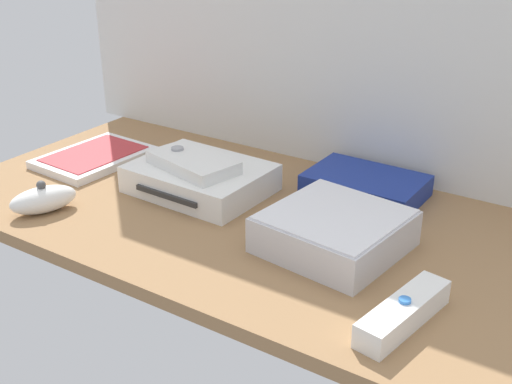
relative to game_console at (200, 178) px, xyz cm
name	(u,v)px	position (x,y,z in cm)	size (l,w,h in cm)	color
ground_plane	(256,222)	(12.55, -2.79, -3.20)	(100.00, 48.00, 2.00)	#936D47
game_console	(200,178)	(0.00, 0.00, 0.00)	(21.46, 16.98, 4.40)	white
mini_computer	(334,231)	(26.65, -5.00, 0.44)	(18.87, 18.87, 5.30)	silver
game_case	(94,157)	(-23.87, -0.31, -1.44)	(14.59, 19.69, 1.56)	white
network_router	(365,185)	(22.93, 13.13, -0.50)	(18.13, 12.54, 3.40)	navy
remote_wand	(403,313)	(41.05, -16.24, -0.69)	(5.98, 15.19, 3.40)	white
remote_nunchuk	(43,199)	(-15.12, -19.04, -0.16)	(8.12, 10.92, 5.10)	white
remote_classic_pad	(193,162)	(-0.25, -1.37, 3.21)	(15.85, 11.08, 2.40)	white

